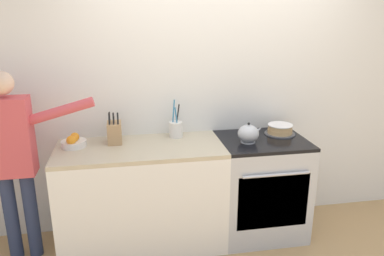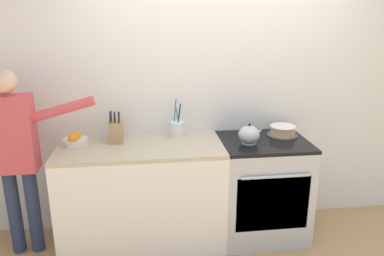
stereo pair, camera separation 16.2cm
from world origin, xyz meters
TOP-DOWN VIEW (x-y plane):
  - ground_plane at (0.00, 0.00)m, footprint 16.00×16.00m
  - wall_back at (0.00, 0.68)m, footprint 8.00×0.04m
  - counter_cabinet at (-0.74, 0.33)m, footprint 1.41×0.66m
  - stove_range at (0.35, 0.33)m, footprint 0.77×0.69m
  - layer_cake at (0.56, 0.44)m, footprint 0.28×0.28m
  - tea_kettle at (0.20, 0.27)m, footprint 0.22×0.18m
  - knife_block at (-0.95, 0.47)m, footprint 0.12×0.18m
  - utensil_crock at (-0.40, 0.53)m, footprint 0.12×0.12m
  - fruit_bowl at (-1.29, 0.42)m, footprint 0.21×0.21m
  - person_baker at (-1.74, 0.31)m, footprint 0.92×0.20m

SIDE VIEW (x-z plane):
  - ground_plane at x=0.00m, z-range 0.00..0.00m
  - counter_cabinet at x=-0.74m, z-range 0.00..0.93m
  - stove_range at x=0.35m, z-range 0.00..0.93m
  - person_baker at x=-1.74m, z-range 0.15..1.76m
  - fruit_bowl at x=-1.29m, z-range 0.92..1.03m
  - layer_cake at x=0.56m, z-range 0.93..1.02m
  - utensil_crock at x=-0.40m, z-range 0.84..1.18m
  - tea_kettle at x=0.20m, z-range 0.92..1.10m
  - knife_block at x=-0.95m, z-range 0.88..1.16m
  - wall_back at x=0.00m, z-range 0.00..2.60m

